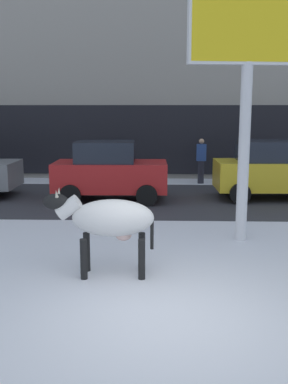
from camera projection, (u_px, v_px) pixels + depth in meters
name	position (u px, v px, depth m)	size (l,w,h in m)	color
ground_plane	(169.00, 314.00, 6.29)	(120.00, 120.00, 0.00)	white
road_strip	(163.00, 199.00, 14.31)	(60.00, 5.60, 0.01)	#333338
building_facade	(163.00, 28.00, 20.38)	(44.00, 6.10, 13.00)	gray
cow_holstein	(110.00, 219.00, 7.64)	(1.90, 0.64, 1.54)	silver
billboard	(249.00, 36.00, 9.11)	(2.52, 0.54, 5.56)	silver
car_red_hatchback	(110.00, 171.00, 14.01)	(3.53, 1.98, 1.86)	red
car_yellow_hatchback	(270.00, 170.00, 14.27)	(3.53, 1.98, 1.86)	gold
pedestrian_near_billboard	(201.00, 161.00, 17.24)	(0.36, 0.24, 1.73)	#282833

